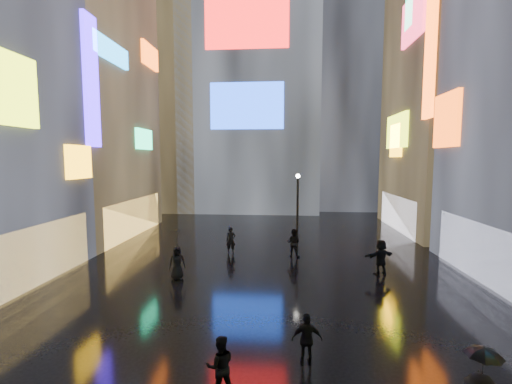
# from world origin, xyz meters

# --- Properties ---
(ground) EXTENTS (140.00, 140.00, 0.00)m
(ground) POSITION_xyz_m (0.00, 20.00, 0.00)
(ground) COLOR black
(ground) RESTS_ON ground
(building_left_far) EXTENTS (10.28, 12.00, 22.00)m
(building_left_far) POSITION_xyz_m (-15.98, 26.00, 10.98)
(building_left_far) COLOR black
(building_left_far) RESTS_ON ground
(building_right_far) EXTENTS (10.28, 12.00, 28.00)m
(building_right_far) POSITION_xyz_m (15.98, 30.00, 13.98)
(building_right_far) COLOR black
(building_right_far) RESTS_ON ground
(tower_main) EXTENTS (16.00, 14.20, 42.00)m
(tower_main) POSITION_xyz_m (-3.00, 43.97, 21.01)
(tower_main) COLOR black
(tower_main) RESTS_ON ground
(tower_flank_right) EXTENTS (12.00, 12.00, 34.00)m
(tower_flank_right) POSITION_xyz_m (9.00, 46.00, 17.00)
(tower_flank_right) COLOR black
(tower_flank_right) RESTS_ON ground
(tower_flank_left) EXTENTS (10.00, 10.00, 26.00)m
(tower_flank_left) POSITION_xyz_m (-14.00, 42.00, 13.00)
(tower_flank_left) COLOR black
(tower_flank_left) RESTS_ON ground
(lamp_far) EXTENTS (0.30, 0.30, 5.20)m
(lamp_far) POSITION_xyz_m (2.03, 23.28, 2.94)
(lamp_far) COLOR black
(lamp_far) RESTS_ON ground
(pedestrian_1) EXTENTS (0.92, 0.80, 1.61)m
(pedestrian_1) POSITION_xyz_m (-0.60, 7.71, 0.80)
(pedestrian_1) COLOR black
(pedestrian_1) RESTS_ON ground
(pedestrian_3) EXTENTS (0.95, 0.44, 1.58)m
(pedestrian_3) POSITION_xyz_m (1.77, 9.26, 0.79)
(pedestrian_3) COLOR black
(pedestrian_3) RESTS_ON ground
(pedestrian_4) EXTENTS (0.97, 0.78, 1.72)m
(pedestrian_4) POSITION_xyz_m (-4.45, 16.22, 0.86)
(pedestrian_4) COLOR black
(pedestrian_4) RESTS_ON ground
(pedestrian_5) EXTENTS (1.85, 1.23, 1.91)m
(pedestrian_5) POSITION_xyz_m (6.30, 17.80, 0.95)
(pedestrian_5) COLOR black
(pedestrian_5) RESTS_ON ground
(pedestrian_6) EXTENTS (0.72, 0.56, 1.74)m
(pedestrian_6) POSITION_xyz_m (-2.42, 21.28, 0.87)
(pedestrian_6) COLOR black
(pedestrian_6) RESTS_ON ground
(pedestrian_7) EXTENTS (1.04, 0.91, 1.81)m
(pedestrian_7) POSITION_xyz_m (1.69, 20.80, 0.90)
(pedestrian_7) COLOR black
(pedestrian_7) RESTS_ON ground
(umbrella_1) EXTENTS (1.00, 1.00, 0.62)m
(umbrella_1) POSITION_xyz_m (5.17, 6.32, 2.08)
(umbrella_1) COLOR black
(umbrella_1) RESTS_ON pedestrian_2
(umbrella_2) EXTENTS (1.27, 1.28, 0.89)m
(umbrella_2) POSITION_xyz_m (-4.45, 16.22, 2.17)
(umbrella_2) COLOR black
(umbrella_2) RESTS_ON pedestrian_4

